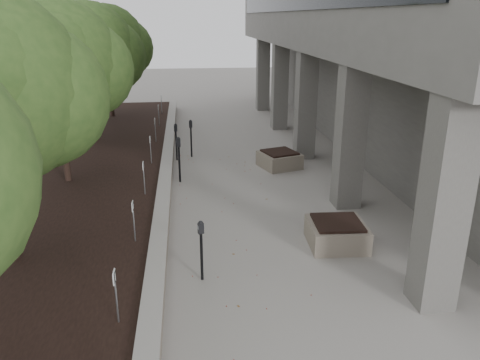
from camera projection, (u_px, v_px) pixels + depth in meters
ground at (263, 351)px, 7.76m from camera, size 90.00×90.00×0.00m
retaining_wall at (167, 171)px, 15.92m from camera, size 0.39×26.00×0.50m
planting_bed at (54, 177)px, 15.54m from camera, size 7.00×26.00×0.40m
crabapple_tree_3 at (57, 92)px, 13.72m from camera, size 4.60×4.00×5.44m
crabapple_tree_4 at (89, 73)px, 18.41m from camera, size 4.60×4.00×5.44m
crabapple_tree_5 at (108, 61)px, 23.10m from camera, size 4.60×4.00×5.44m
parking_sign_2 at (116, 297)px, 7.68m from camera, size 0.04×0.22×0.96m
parking_sign_3 at (134, 222)px, 10.50m from camera, size 0.04×0.22×0.96m
parking_sign_4 at (144, 178)px, 13.31m from camera, size 0.04×0.22×0.96m
parking_sign_5 at (151, 150)px, 16.13m from camera, size 0.04×0.22×0.96m
parking_sign_6 at (155, 130)px, 18.94m from camera, size 0.04×0.22×0.96m
parking_sign_7 at (159, 115)px, 21.76m from camera, size 0.04×0.22×0.96m
parking_sign_8 at (161, 104)px, 24.57m from camera, size 0.04×0.22×0.96m
parking_meter_2 at (201, 251)px, 9.64m from camera, size 0.16×0.13×1.34m
parking_meter_3 at (179, 160)px, 15.42m from camera, size 0.16×0.12×1.53m
parking_meter_4 at (191, 138)px, 18.23m from camera, size 0.15×0.10×1.47m
parking_meter_5 at (176, 142)px, 17.82m from camera, size 0.14×0.10×1.42m
planter_front at (337, 233)px, 11.26m from camera, size 1.39×1.39×0.62m
planter_back at (279, 159)px, 17.11m from camera, size 1.61×1.61×0.60m
berry_scatter at (228, 224)px, 12.43m from camera, size 3.30×14.10×0.02m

